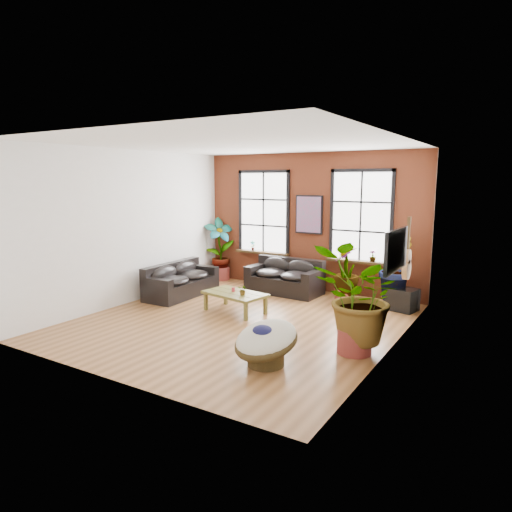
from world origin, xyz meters
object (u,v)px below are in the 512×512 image
(sofa_back, at_px, (285,277))
(papasan_chair, at_px, (266,341))
(coffee_table, at_px, (235,295))
(sofa_left, at_px, (180,281))

(sofa_back, relative_size, papasan_chair, 1.50)
(coffee_table, bearing_deg, sofa_left, 175.62)
(coffee_table, xyz_separation_m, papasan_chair, (2.00, -2.13, 0.00))
(coffee_table, bearing_deg, papasan_chair, -36.89)
(sofa_left, relative_size, papasan_chair, 1.61)
(sofa_left, height_order, coffee_table, sofa_left)
(sofa_back, height_order, coffee_table, sofa_back)
(sofa_left, xyz_separation_m, coffee_table, (1.97, -0.50, 0.02))
(papasan_chair, bearing_deg, sofa_left, 166.04)
(sofa_left, xyz_separation_m, papasan_chair, (3.97, -2.63, 0.02))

